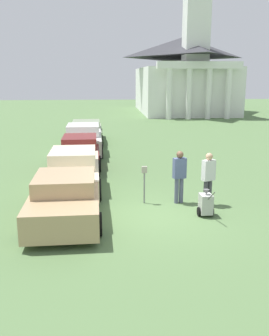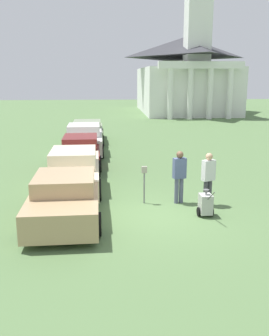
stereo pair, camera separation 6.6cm
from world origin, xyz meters
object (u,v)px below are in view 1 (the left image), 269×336
church (184,70)px  parking_meter (144,178)px  person_worker (179,174)px  parked_car_cream (74,170)px  equipment_cart (206,204)px  parked_car_tan (66,197)px  parked_car_maroon (80,151)px  parked_car_sage (86,132)px  parked_car_white (84,140)px  person_supervisor (208,176)px

church → parking_meter: bearing=-103.8°
person_worker → parked_car_cream: bearing=-41.4°
equipment_cart → parking_meter: bearing=140.7°
equipment_cart → church: (6.36, 34.30, 4.57)m
parked_car_tan → person_worker: (3.64, 1.10, 0.37)m
equipment_cart → church: bearing=77.4°
parked_car_cream → parked_car_maroon: parked_car_cream is taller
parked_car_cream → parked_car_sage: size_ratio=1.02×
parked_car_white → person_worker: 9.59m
church → parked_car_cream: bearing=-108.8°
parked_car_white → parked_car_sage: 3.60m
parked_car_sage → equipment_cart: size_ratio=5.01×
parking_meter → equipment_cart: parking_meter is taller
person_supervisor → person_worker: bearing=-40.7°
church → parked_car_sage: bearing=-117.3°
person_worker → person_supervisor: person_worker is taller
parked_car_sage → church: 23.52m
parked_car_white → person_supervisor: 10.24m
parked_car_tan → parked_car_white: parked_car_white is taller
person_supervisor → parked_car_sage: bearing=-92.7°
person_worker → person_supervisor: 0.95m
parked_car_cream → parking_meter: parked_car_cream is taller
person_worker → parked_car_sage: bearing=-86.6°
person_worker → church: (6.94, 33.02, 3.94)m
church → person_worker: bearing=-101.9°
parked_car_tan → church: church is taller
parked_car_tan → parking_meter: size_ratio=3.68×
parked_car_cream → parking_meter: 3.14m
parked_car_white → equipment_cart: parked_car_white is taller
person_worker → person_supervisor: size_ratio=1.01×
person_worker → equipment_cart: bearing=101.6°
parking_meter → person_supervisor: (2.07, -0.36, 0.12)m
parked_car_cream → parked_car_sage: parked_car_cream is taller
parking_meter → parked_car_sage: bearing=101.3°
parking_meter → person_supervisor: person_supervisor is taller
person_supervisor → equipment_cart: 1.20m
parked_car_cream → parked_car_maroon: size_ratio=1.04×
parked_car_maroon → equipment_cart: 8.32m
parked_car_tan → parked_car_maroon: (0.00, 6.99, 0.02)m
parked_car_sage → parking_meter: 12.66m
parked_car_tan → person_supervisor: person_supervisor is taller
parked_car_tan → parking_meter: 2.74m
parked_car_white → church: church is taller
parked_car_cream → parked_car_sage: (-0.00, 10.49, -0.05)m
parked_car_tan → church: 35.99m
equipment_cart → church: 35.18m
parking_meter → person_worker: bearing=-2.8°
parked_car_sage → parking_meter: parked_car_sage is taller
parked_car_maroon → church: size_ratio=0.22×
parked_car_cream → person_supervisor: person_supervisor is taller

